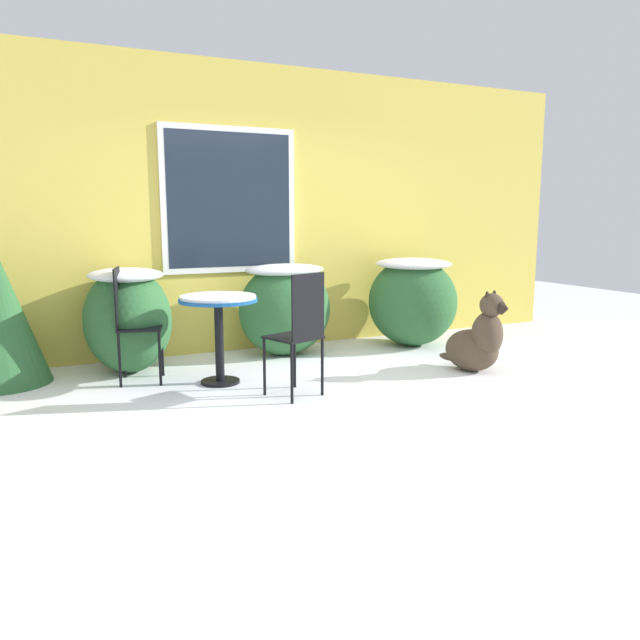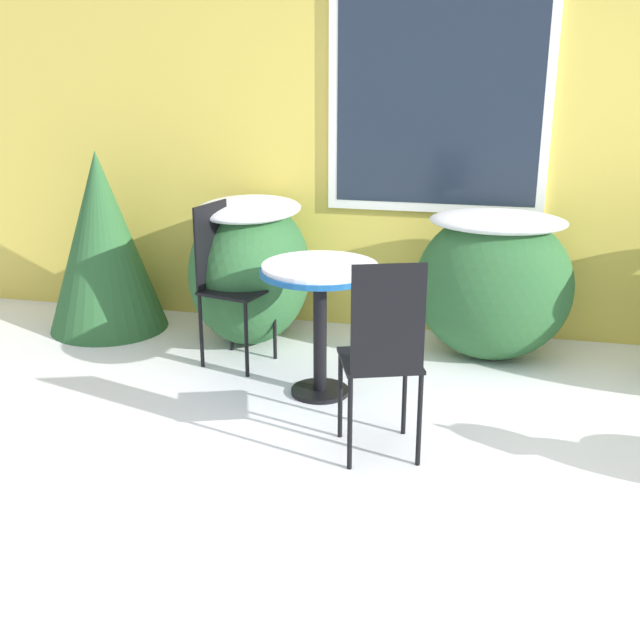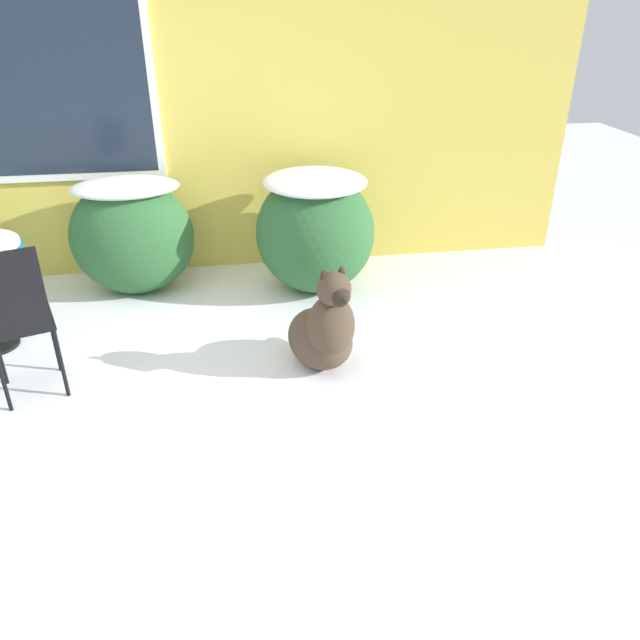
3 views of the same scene
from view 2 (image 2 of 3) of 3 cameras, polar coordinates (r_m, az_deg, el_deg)
ground_plane at (r=3.75m, az=9.13°, el=-11.94°), size 16.00×16.00×0.00m
house_wall at (r=5.44m, az=11.45°, el=14.34°), size 8.00×0.10×3.00m
shrub_left at (r=5.35m, az=-5.00°, el=3.79°), size 0.79×0.97×0.97m
shrub_middle at (r=5.14m, az=12.25°, el=2.70°), size 0.98×0.69×0.95m
evergreen_bush at (r=5.76m, az=-15.20°, el=5.38°), size 0.82×0.82×1.25m
patio_table at (r=4.45m, az=0.00°, el=2.19°), size 0.67×0.67×0.77m
patio_chair_near_table at (r=4.99m, az=-6.67°, el=3.01°), size 0.45×0.45×1.01m
patio_chair_far_side at (r=3.76m, az=4.50°, el=-2.31°), size 0.47×0.47×1.01m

